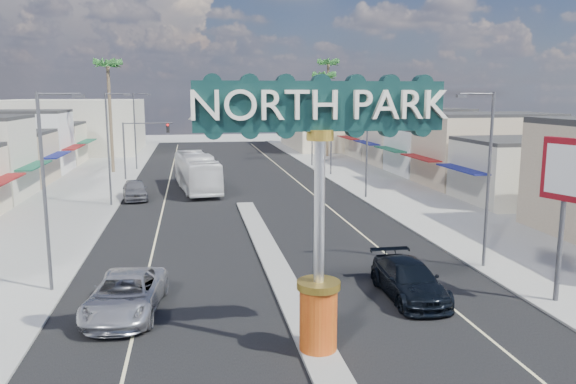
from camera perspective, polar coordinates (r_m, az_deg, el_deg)
name	(u,v)px	position (r m, az deg, el deg)	size (l,w,h in m)	color
ground	(243,202)	(46.87, -4.55, -1.03)	(160.00, 160.00, 0.00)	gray
road	(243,202)	(46.87, -4.55, -1.02)	(20.00, 120.00, 0.01)	black
median_island	(270,255)	(31.39, -1.83, -6.38)	(1.30, 30.00, 0.16)	gray
sidewalk_left	(67,207)	(47.71, -21.54, -1.44)	(8.00, 120.00, 0.12)	gray
sidewalk_right	(403,196)	(50.08, 11.61, -0.42)	(8.00, 120.00, 0.12)	gray
storefront_row_right	(446,147)	(65.48, 15.75, 4.41)	(12.00, 42.00, 6.00)	#B7B29E
backdrop_far_left	(73,126)	(92.70, -21.02, 6.27)	(20.00, 20.00, 8.00)	#B7B29E
backdrop_far_right	(350,124)	(94.65, 6.30, 6.93)	(20.00, 20.00, 8.00)	beige
gateway_sign	(320,185)	(18.53, 3.24, 0.68)	(8.20, 1.50, 9.15)	red
traffic_signal_left	(142,139)	(60.22, -14.63, 5.22)	(5.09, 0.45, 6.00)	#47474C
traffic_signal_right	(315,137)	(61.47, 2.77, 5.62)	(5.09, 0.45, 6.00)	#47474C
streetlight_l_near	(48,182)	(26.86, -23.24, 0.92)	(2.03, 0.22, 9.00)	#47474C
streetlight_l_mid	(110,143)	(46.42, -17.61, 4.75)	(2.03, 0.22, 9.00)	#47474C
streetlight_l_far	(136,127)	(68.23, -15.17, 6.39)	(2.03, 0.22, 9.00)	#47474C
streetlight_r_near	(486,171)	(29.91, 19.48, 2.01)	(2.03, 0.22, 9.00)	#47474C
streetlight_r_mid	(365,140)	(48.25, 7.85, 5.30)	(2.03, 0.22, 9.00)	#47474C
streetlight_r_far	(311,125)	(69.49, 2.34, 6.78)	(2.03, 0.22, 9.00)	#47474C
palm_left_far	(108,70)	(66.48, -17.83, 11.72)	(2.60, 2.60, 13.10)	brown
palm_right_mid	(324,80)	(73.87, 3.70, 11.25)	(2.60, 2.60, 12.10)	brown
palm_right_far	(328,68)	(80.23, 4.11, 12.42)	(2.60, 2.60, 14.10)	brown
suv_left	(126,295)	(24.21, -16.17, -9.98)	(2.72, 5.89, 1.64)	#B3B3B9
suv_right	(409,280)	(25.62, 12.20, -8.71)	(2.26, 5.55, 1.61)	black
car_parked_left	(135,190)	(49.53, -15.29, 0.23)	(2.00, 4.97, 1.69)	slate
city_bus	(197,172)	(52.99, -9.25, 2.00)	(2.84, 12.16, 3.39)	silver
bank_pylon_sign	(566,179)	(25.99, 26.37, 1.19)	(0.95, 2.16, 7.00)	#47474C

